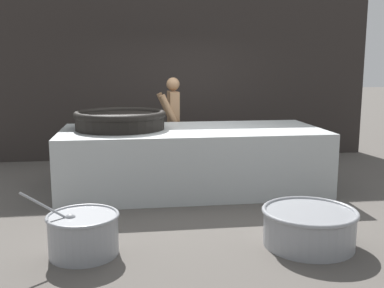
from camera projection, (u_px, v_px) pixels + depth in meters
The scene contains 7 objects.
ground_plane at pixel (192, 189), 6.89m from camera, with size 60.00×60.00×0.00m, color #56514C.
back_wall at pixel (175, 67), 9.05m from camera, with size 8.02×0.24×3.67m, color #2D2826.
hearth_platform at pixel (192, 159), 6.81m from camera, with size 3.88×1.71×0.94m.
giant_wok_near at pixel (120, 119), 6.67m from camera, with size 1.37×1.37×0.27m.
cook at pixel (173, 121), 7.92m from camera, with size 0.39×0.61×1.67m.
prep_bowl_vegetables at pixel (83, 232), 4.48m from camera, with size 0.93×0.72×0.70m.
prep_bowl_meat at pixel (309, 225), 4.71m from camera, with size 1.00×1.00×0.39m.
Camera 1 is at (-0.92, -6.61, 1.88)m, focal length 42.00 mm.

